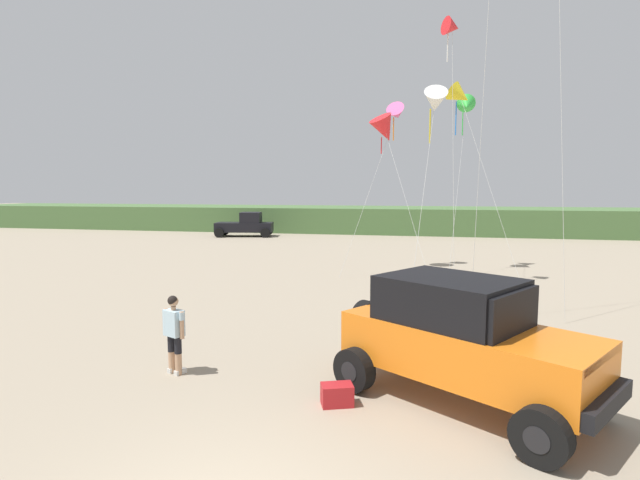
{
  "coord_description": "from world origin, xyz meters",
  "views": [
    {
      "loc": [
        2.26,
        -4.82,
        3.85
      ],
      "look_at": [
        0.09,
        5.08,
        2.79
      ],
      "focal_mm": 27.35,
      "sensor_mm": 36.0,
      "label": 1
    }
  ],
  "objects_px": {
    "kite_purple_stunt": "(466,105)",
    "kite_red_delta": "(385,129)",
    "person_watching": "(174,330)",
    "kite_white_parafoil": "(460,96)",
    "jeep": "(463,338)",
    "distant_pickup": "(246,225)",
    "kite_yellow_diamond": "(435,102)",
    "kite_blue_swept": "(397,113)",
    "kite_green_box": "(452,28)",
    "cooler_box": "(337,395)"
  },
  "relations": [
    {
      "from": "distant_pickup",
      "to": "kite_red_delta",
      "type": "xyz_separation_m",
      "value": [
        12.37,
        -13.62,
        5.77
      ]
    },
    {
      "from": "distant_pickup",
      "to": "kite_purple_stunt",
      "type": "distance_m",
      "value": 21.78
    },
    {
      "from": "kite_green_box",
      "to": "kite_white_parafoil",
      "type": "relative_size",
      "value": 1.2
    },
    {
      "from": "kite_blue_swept",
      "to": "kite_white_parafoil",
      "type": "distance_m",
      "value": 3.14
    },
    {
      "from": "kite_green_box",
      "to": "cooler_box",
      "type": "bearing_deg",
      "value": -100.86
    },
    {
      "from": "jeep",
      "to": "kite_green_box",
      "type": "height_order",
      "value": "kite_green_box"
    },
    {
      "from": "jeep",
      "to": "kite_purple_stunt",
      "type": "xyz_separation_m",
      "value": [
        1.06,
        15.81,
        6.62
      ]
    },
    {
      "from": "person_watching",
      "to": "kite_yellow_diamond",
      "type": "relative_size",
      "value": 0.22
    },
    {
      "from": "kite_red_delta",
      "to": "distant_pickup",
      "type": "bearing_deg",
      "value": 132.24
    },
    {
      "from": "kite_purple_stunt",
      "to": "kite_yellow_diamond",
      "type": "distance_m",
      "value": 7.3
    },
    {
      "from": "cooler_box",
      "to": "kite_purple_stunt",
      "type": "distance_m",
      "value": 18.38
    },
    {
      "from": "kite_purple_stunt",
      "to": "kite_green_box",
      "type": "bearing_deg",
      "value": -102.06
    },
    {
      "from": "person_watching",
      "to": "cooler_box",
      "type": "distance_m",
      "value": 3.74
    },
    {
      "from": "distant_pickup",
      "to": "kite_purple_stunt",
      "type": "xyz_separation_m",
      "value": [
        16.16,
        -12.87,
        6.88
      ]
    },
    {
      "from": "cooler_box",
      "to": "distant_pickup",
      "type": "relative_size",
      "value": 0.11
    },
    {
      "from": "kite_red_delta",
      "to": "kite_white_parafoil",
      "type": "distance_m",
      "value": 3.72
    },
    {
      "from": "kite_blue_swept",
      "to": "kite_red_delta",
      "type": "bearing_deg",
      "value": -121.52
    },
    {
      "from": "kite_red_delta",
      "to": "kite_purple_stunt",
      "type": "bearing_deg",
      "value": 11.12
    },
    {
      "from": "kite_blue_swept",
      "to": "kite_yellow_diamond",
      "type": "distance_m",
      "value": 7.39
    },
    {
      "from": "jeep",
      "to": "distant_pickup",
      "type": "xyz_separation_m",
      "value": [
        -15.09,
        28.69,
        -0.26
      ]
    },
    {
      "from": "cooler_box",
      "to": "distant_pickup",
      "type": "xyz_separation_m",
      "value": [
        -12.91,
        29.28,
        0.75
      ]
    },
    {
      "from": "kite_green_box",
      "to": "kite_white_parafoil",
      "type": "bearing_deg",
      "value": 80.6
    },
    {
      "from": "cooler_box",
      "to": "distant_pickup",
      "type": "height_order",
      "value": "distant_pickup"
    },
    {
      "from": "kite_purple_stunt",
      "to": "kite_green_box",
      "type": "xyz_separation_m",
      "value": [
        -0.93,
        -4.35,
        2.27
      ]
    },
    {
      "from": "distant_pickup",
      "to": "kite_yellow_diamond",
      "type": "xyz_separation_m",
      "value": [
        14.62,
        -19.94,
        5.9
      ]
    },
    {
      "from": "distant_pickup",
      "to": "kite_yellow_diamond",
      "type": "relative_size",
      "value": 0.66
    },
    {
      "from": "jeep",
      "to": "cooler_box",
      "type": "relative_size",
      "value": 8.82
    },
    {
      "from": "cooler_box",
      "to": "kite_white_parafoil",
      "type": "relative_size",
      "value": 0.06
    },
    {
      "from": "person_watching",
      "to": "kite_red_delta",
      "type": "bearing_deg",
      "value": 78.5
    },
    {
      "from": "kite_green_box",
      "to": "person_watching",
      "type": "bearing_deg",
      "value": -117.55
    },
    {
      "from": "jeep",
      "to": "kite_purple_stunt",
      "type": "distance_m",
      "value": 17.17
    },
    {
      "from": "kite_purple_stunt",
      "to": "kite_red_delta",
      "type": "height_order",
      "value": "kite_purple_stunt"
    },
    {
      "from": "kite_purple_stunt",
      "to": "kite_white_parafoil",
      "type": "xyz_separation_m",
      "value": [
        -0.36,
        -0.9,
        0.31
      ]
    },
    {
      "from": "jeep",
      "to": "kite_purple_stunt",
      "type": "height_order",
      "value": "kite_purple_stunt"
    },
    {
      "from": "kite_white_parafoil",
      "to": "kite_red_delta",
      "type": "bearing_deg",
      "value": 177.43
    },
    {
      "from": "cooler_box",
      "to": "kite_red_delta",
      "type": "xyz_separation_m",
      "value": [
        -0.55,
        15.66,
        6.52
      ]
    },
    {
      "from": "kite_blue_swept",
      "to": "kite_red_delta",
      "type": "height_order",
      "value": "kite_blue_swept"
    },
    {
      "from": "distant_pickup",
      "to": "kite_red_delta",
      "type": "distance_m",
      "value": 19.28
    },
    {
      "from": "cooler_box",
      "to": "kite_white_parafoil",
      "type": "bearing_deg",
      "value": 59.05
    },
    {
      "from": "person_watching",
      "to": "kite_purple_stunt",
      "type": "height_order",
      "value": "kite_purple_stunt"
    },
    {
      "from": "kite_red_delta",
      "to": "kite_yellow_diamond",
      "type": "distance_m",
      "value": 6.71
    },
    {
      "from": "cooler_box",
      "to": "kite_blue_swept",
      "type": "relative_size",
      "value": 0.07
    },
    {
      "from": "jeep",
      "to": "kite_yellow_diamond",
      "type": "bearing_deg",
      "value": 93.14
    },
    {
      "from": "kite_blue_swept",
      "to": "distant_pickup",
      "type": "bearing_deg",
      "value": 135.17
    },
    {
      "from": "cooler_box",
      "to": "kite_red_delta",
      "type": "height_order",
      "value": "kite_red_delta"
    },
    {
      "from": "kite_red_delta",
      "to": "kite_white_parafoil",
      "type": "xyz_separation_m",
      "value": [
        3.43,
        -0.15,
        1.42
      ]
    },
    {
      "from": "distant_pickup",
      "to": "person_watching",
      "type": "bearing_deg",
      "value": -71.89
    },
    {
      "from": "person_watching",
      "to": "distant_pickup",
      "type": "xyz_separation_m",
      "value": [
        -9.33,
        28.53,
        0.0
      ]
    },
    {
      "from": "kite_green_box",
      "to": "kite_blue_swept",
      "type": "bearing_deg",
      "value": 118.01
    },
    {
      "from": "kite_purple_stunt",
      "to": "person_watching",
      "type": "bearing_deg",
      "value": -113.56
    }
  ]
}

